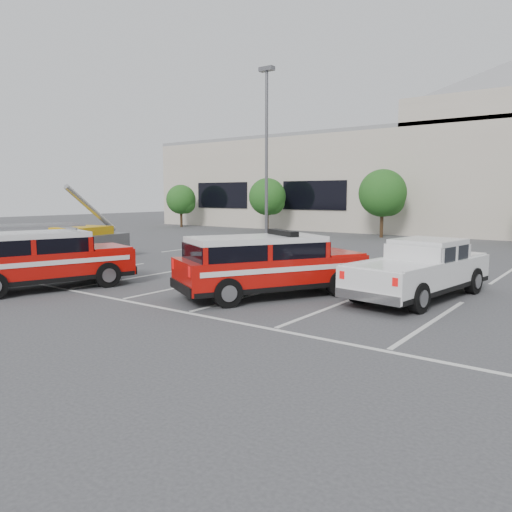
{
  "coord_description": "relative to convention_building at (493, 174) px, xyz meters",
  "views": [
    {
      "loc": [
        8.95,
        -11.92,
        3.03
      ],
      "look_at": [
        -0.66,
        1.05,
        1.05
      ],
      "focal_mm": 35.0,
      "sensor_mm": 36.0,
      "label": 1
    }
  ],
  "objects": [
    {
      "name": "ground",
      "position": [
        -0.18,
        -31.86,
        -4.72
      ],
      "size": [
        120.0,
        120.0,
        0.0
      ],
      "primitive_type": "plane",
      "color": "#3C3C3E",
      "rests_on": "ground"
    },
    {
      "name": "stall_markings",
      "position": [
        -0.18,
        -27.36,
        -4.71
      ],
      "size": [
        23.0,
        15.0,
        0.01
      ],
      "primitive_type": "cube",
      "color": "silver",
      "rests_on": "ground"
    },
    {
      "name": "convention_building",
      "position": [
        0.0,
        0.0,
        0.0
      ],
      "size": [
        60.0,
        16.99,
        13.2
      ],
      "color": "beige",
      "rests_on": "ground"
    },
    {
      "name": "tree_far_left",
      "position": [
        -25.09,
        -9.82,
        -2.22
      ],
      "size": [
        2.77,
        2.77,
        3.99
      ],
      "color": "#3F2B19",
      "rests_on": "ground"
    },
    {
      "name": "tree_left",
      "position": [
        -15.09,
        -9.82,
        -1.95
      ],
      "size": [
        3.07,
        3.07,
        4.42
      ],
      "color": "#3F2B19",
      "rests_on": "ground"
    },
    {
      "name": "tree_mid_left",
      "position": [
        -5.09,
        -9.82,
        -1.68
      ],
      "size": [
        3.37,
        3.37,
        4.85
      ],
      "color": "#3F2B19",
      "rests_on": "ground"
    },
    {
      "name": "light_pole_left",
      "position": [
        -8.18,
        -19.86,
        0.47
      ],
      "size": [
        0.9,
        0.6,
        10.24
      ],
      "color": "#59595E",
      "rests_on": "ground"
    },
    {
      "name": "fire_chief_suv",
      "position": [
        0.27,
        -31.67,
        -3.91
      ],
      "size": [
        4.52,
        5.91,
        1.98
      ],
      "rotation": [
        0.0,
        0.0,
        -0.51
      ],
      "color": "#AD0D08",
      "rests_on": "ground"
    },
    {
      "name": "white_pickup",
      "position": [
        4.02,
        -29.25,
        -4.03
      ],
      "size": [
        2.7,
        5.83,
        1.72
      ],
      "rotation": [
        0.0,
        0.0,
        -0.14
      ],
      "color": "silver",
      "rests_on": "ground"
    },
    {
      "name": "ladder_suv",
      "position": [
        -6.28,
        -35.11,
        -3.88
      ],
      "size": [
        3.58,
        5.7,
        2.1
      ],
      "rotation": [
        0.0,
        0.0,
        -0.3
      ],
      "color": "#AD0D08",
      "rests_on": "ground"
    },
    {
      "name": "utility_rig",
      "position": [
        -11.7,
        -30.05,
        -4.02
      ],
      "size": [
        3.62,
        4.52,
        3.52
      ],
      "rotation": [
        0.0,
        0.0,
        0.19
      ],
      "color": "#59595E",
      "rests_on": "ground"
    }
  ]
}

